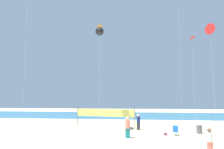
# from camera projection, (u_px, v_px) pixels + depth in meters

# --- Properties ---
(ground_plane) EXTENTS (120.00, 120.00, 0.00)m
(ground_plane) POSITION_uv_depth(u_px,v_px,m) (111.00, 147.00, 15.96)
(ground_plane) COLOR beige
(ocean_band) EXTENTS (120.00, 20.00, 0.01)m
(ocean_band) POSITION_uv_depth(u_px,v_px,m) (131.00, 115.00, 46.70)
(ocean_band) COLOR teal
(ocean_band) RESTS_ON ground
(beachgoer_white_shirt) EXTENTS (0.36, 0.36, 1.58)m
(beachgoer_white_shirt) POSITION_uv_depth(u_px,v_px,m) (210.00, 140.00, 14.30)
(beachgoer_white_shirt) COLOR #EA7260
(beachgoer_white_shirt) RESTS_ON ground
(beachgoer_navy_shirt) EXTENTS (0.40, 0.40, 1.73)m
(beachgoer_navy_shirt) POSITION_uv_depth(u_px,v_px,m) (138.00, 121.00, 24.85)
(beachgoer_navy_shirt) COLOR #2D2D33
(beachgoer_navy_shirt) RESTS_ON ground
(beachgoer_coral_shirt) EXTENTS (0.43, 0.43, 1.86)m
(beachgoer_coral_shirt) POSITION_uv_depth(u_px,v_px,m) (128.00, 127.00, 19.78)
(beachgoer_coral_shirt) COLOR #19727A
(beachgoer_coral_shirt) RESTS_ON ground
(folding_beach_chair) EXTENTS (0.52, 0.65, 0.89)m
(folding_beach_chair) POSITION_uv_depth(u_px,v_px,m) (176.00, 130.00, 21.26)
(folding_beach_chair) COLOR #1959B2
(folding_beach_chair) RESTS_ON ground
(trash_barrel) EXTENTS (0.55, 0.55, 0.82)m
(trash_barrel) POSITION_uv_depth(u_px,v_px,m) (199.00, 129.00, 22.20)
(trash_barrel) COLOR #595960
(trash_barrel) RESTS_ON ground
(volleyball_net) EXTENTS (7.48, 1.78, 2.40)m
(volleyball_net) POSITION_uv_depth(u_px,v_px,m) (105.00, 114.00, 27.31)
(volleyball_net) COLOR #4C4C51
(volleyball_net) RESTS_ON ground
(beach_handbag) EXTENTS (0.32, 0.16, 0.26)m
(beach_handbag) POSITION_uv_depth(u_px,v_px,m) (166.00, 134.00, 21.00)
(beach_handbag) COLOR #7A3872
(beach_handbag) RESTS_ON ground
(kite_black_diamond) EXTENTS (0.44, 0.45, 21.82)m
(kite_black_diamond) POSITION_uv_depth(u_px,v_px,m) (178.00, 0.00, 36.43)
(kite_black_diamond) COLOR silver
(kite_black_diamond) RESTS_ON ground
(kite_red_diamond) EXTENTS (0.89, 0.89, 13.14)m
(kite_red_diamond) POSITION_uv_depth(u_px,v_px,m) (192.00, 38.00, 34.40)
(kite_red_diamond) COLOR silver
(kite_red_diamond) RESTS_ON ground
(kite_black_inflatable) EXTENTS (1.37, 2.97, 11.83)m
(kite_black_inflatable) POSITION_uv_depth(u_px,v_px,m) (100.00, 31.00, 25.31)
(kite_black_inflatable) COLOR silver
(kite_black_inflatable) RESTS_ON ground
(kite_red_delta) EXTENTS (1.31, 1.41, 13.53)m
(kite_red_delta) POSITION_uv_depth(u_px,v_px,m) (211.00, 29.00, 29.93)
(kite_red_delta) COLOR silver
(kite_red_delta) RESTS_ON ground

